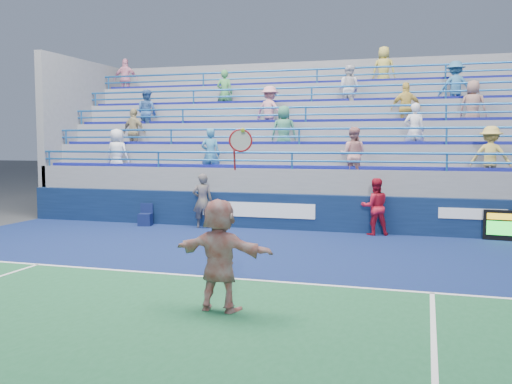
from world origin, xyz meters
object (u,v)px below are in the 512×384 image
(tennis_player, at_px, (220,255))
(line_judge, at_px, (203,201))
(serve_speed_board, at_px, (507,226))
(judge_chair, at_px, (146,219))
(ball_girl, at_px, (375,207))

(tennis_player, xyz_separation_m, line_judge, (-3.55, 8.05, -0.05))
(serve_speed_board, bearing_deg, line_judge, -178.77)
(judge_chair, height_order, line_judge, line_judge)
(ball_girl, bearing_deg, tennis_player, 61.19)
(judge_chair, bearing_deg, ball_girl, 1.92)
(line_judge, height_order, ball_girl, line_judge)
(ball_girl, bearing_deg, line_judge, -15.27)
(serve_speed_board, height_order, ball_girl, ball_girl)
(tennis_player, bearing_deg, ball_girl, 78.32)
(tennis_player, distance_m, line_judge, 8.79)
(tennis_player, xyz_separation_m, ball_girl, (1.70, 8.22, -0.08))
(serve_speed_board, relative_size, judge_chair, 1.71)
(serve_speed_board, bearing_deg, ball_girl, -179.71)
(tennis_player, relative_size, line_judge, 1.69)
(judge_chair, xyz_separation_m, ball_girl, (7.18, 0.24, 0.59))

